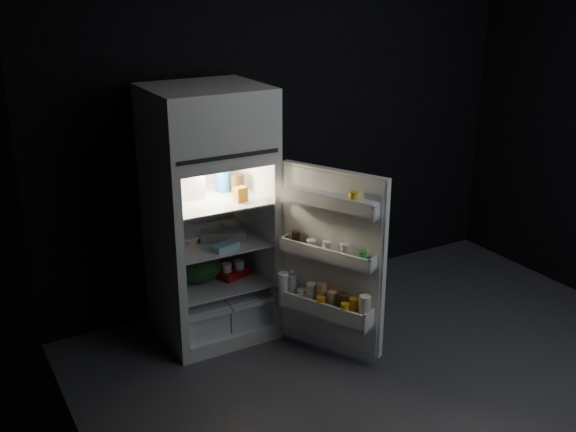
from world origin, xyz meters
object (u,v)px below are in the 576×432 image
fridge_door (330,264)px  egg_carton (223,235)px  refrigerator (208,206)px  yogurt_tray (234,273)px  milk_jug (190,180)px

fridge_door → egg_carton: bearing=128.7°
refrigerator → fridge_door: bearing=-52.9°
refrigerator → yogurt_tray: refrigerator is taller
refrigerator → milk_jug: refrigerator is taller
refrigerator → yogurt_tray: (0.14, -0.09, -0.50)m
refrigerator → fridge_door: size_ratio=1.46×
refrigerator → milk_jug: 0.22m
yogurt_tray → fridge_door: bearing=-76.0°
milk_jug → fridge_door: bearing=-39.0°
refrigerator → egg_carton: bearing=-62.9°
refrigerator → milk_jug: size_ratio=7.42×
milk_jug → egg_carton: 0.44m
fridge_door → egg_carton: (-0.48, 0.61, 0.09)m
egg_carton → yogurt_tray: 0.32m
fridge_door → yogurt_tray: fridge_door is taller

